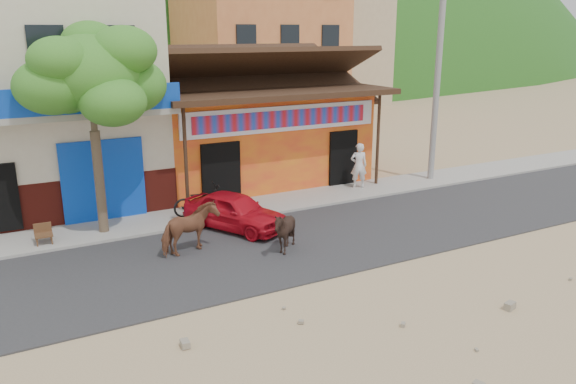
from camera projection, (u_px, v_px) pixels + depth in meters
name	position (u px, v px, depth m)	size (l,w,h in m)	color
ground	(342.00, 277.00, 13.84)	(120.00, 120.00, 0.00)	#9E825B
road	(293.00, 243.00, 15.95)	(60.00, 5.00, 0.04)	#28282B
sidewalk	(244.00, 209.00, 18.91)	(60.00, 2.00, 0.12)	gray
dance_club	(248.00, 134.00, 22.73)	(8.00, 6.00, 3.60)	orange
cafe_building	(44.00, 103.00, 18.87)	(7.00, 6.00, 7.00)	beige
apartment_front	(257.00, 28.00, 36.61)	(9.00, 9.00, 12.00)	#CC723F
apartment_rear	(326.00, 42.00, 46.04)	(8.00, 8.00, 10.00)	tan
tree	(95.00, 131.00, 15.82)	(3.00, 3.00, 6.00)	#2D721E
utility_pole	(437.00, 77.00, 21.50)	(0.24, 0.24, 8.00)	gray
cow_tan	(190.00, 229.00, 15.05)	(0.73, 1.59, 1.35)	brown
cow_dark	(285.00, 231.00, 15.12)	(0.97, 1.09, 1.20)	black
red_car	(235.00, 211.00, 16.92)	(1.33, 3.32, 1.13)	red
scooter	(202.00, 200.00, 18.00)	(0.65, 1.87, 0.98)	black
pedestrian	(359.00, 165.00, 21.07)	(0.62, 0.41, 1.71)	silver
cafe_chair_right	(42.00, 226.00, 15.54)	(0.47, 0.47, 1.01)	#492718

